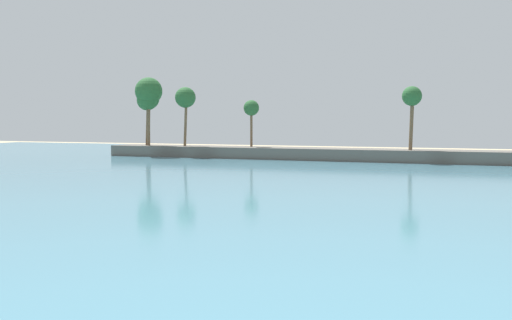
# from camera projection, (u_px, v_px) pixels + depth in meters

# --- Properties ---
(sea) EXTENTS (220.00, 114.70, 0.06)m
(sea) POSITION_uv_depth(u_px,v_px,m) (411.00, 173.00, 65.70)
(sea) COLOR teal
(sea) RESTS_ON ground
(palm_headland) EXTENTS (100.27, 6.54, 13.01)m
(palm_headland) POSITION_uv_depth(u_px,v_px,m) (390.00, 140.00, 83.09)
(palm_headland) COLOR #605B54
(palm_headland) RESTS_ON ground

